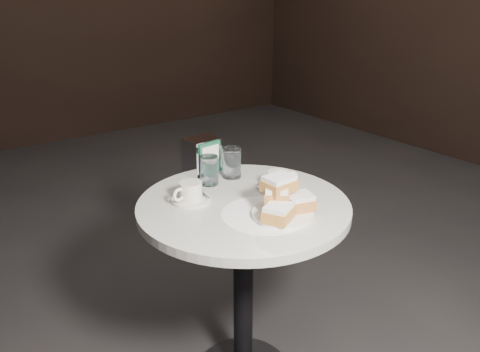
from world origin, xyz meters
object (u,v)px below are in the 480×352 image
beignet_plate (283,202)px  coffee_cup_left (190,193)px  cafe_table (243,254)px  napkin_dispenser (202,156)px  water_glass_left (209,171)px  coffee_cup_right (279,182)px  water_glass_right (232,163)px

beignet_plate → coffee_cup_left: size_ratio=1.47×
cafe_table → beignet_plate: size_ratio=3.39×
coffee_cup_left → napkin_dispenser: bearing=40.6°
water_glass_left → napkin_dispenser: size_ratio=0.75×
napkin_dispenser → coffee_cup_right: bearing=-72.7°
cafe_table → water_glass_left: bearing=92.7°
coffee_cup_right → water_glass_right: size_ratio=1.42×
coffee_cup_right → water_glass_left: size_ratio=1.52×
coffee_cup_right → water_glass_right: water_glass_right is taller
coffee_cup_left → cafe_table: bearing=-46.4°
cafe_table → water_glass_left: water_glass_left is taller
water_glass_left → water_glass_right: bearing=5.4°
cafe_table → coffee_cup_left: 0.29m
coffee_cup_right → napkin_dispenser: size_ratio=1.14×
coffee_cup_left → water_glass_left: 0.16m
water_glass_right → napkin_dispenser: bearing=128.6°
coffee_cup_right → water_glass_left: (-0.16, 0.19, 0.02)m
coffee_cup_left → coffee_cup_right: 0.31m
water_glass_right → napkin_dispenser: size_ratio=0.80×
napkin_dispenser → beignet_plate: bearing=-95.1°
beignet_plate → coffee_cup_right: 0.19m
cafe_table → coffee_cup_left: size_ratio=5.00×
coffee_cup_right → napkin_dispenser: napkin_dispenser is taller
coffee_cup_right → coffee_cup_left: bearing=173.0°
water_glass_left → cafe_table: bearing=-87.3°
water_glass_right → cafe_table: bearing=-114.8°
water_glass_left → napkin_dispenser: napkin_dispenser is taller
coffee_cup_right → water_glass_right: (-0.06, 0.20, 0.02)m
cafe_table → water_glass_right: water_glass_right is taller
beignet_plate → water_glass_left: size_ratio=2.10×
cafe_table → napkin_dispenser: 0.40m
beignet_plate → coffee_cup_left: (-0.18, 0.26, -0.02)m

